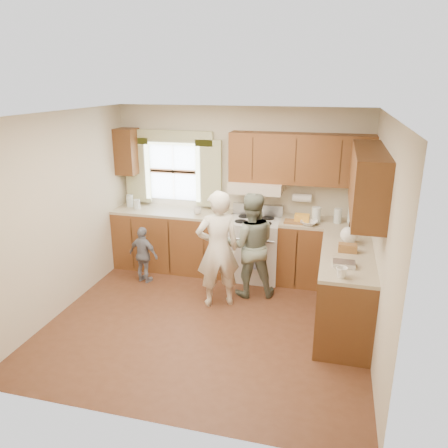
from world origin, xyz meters
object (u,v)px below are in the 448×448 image
(stove, at_px, (254,247))
(woman_left, at_px, (218,249))
(woman_right, at_px, (250,245))
(child, at_px, (144,255))

(stove, bearing_deg, woman_left, -107.18)
(woman_left, distance_m, woman_right, 0.52)
(child, bearing_deg, woman_left, 177.41)
(stove, distance_m, woman_left, 1.06)
(stove, relative_size, child, 1.27)
(stove, distance_m, woman_right, 0.64)
(stove, height_order, woman_left, woman_left)
(woman_right, bearing_deg, woman_left, 30.91)
(child, bearing_deg, stove, -144.38)
(woman_left, height_order, child, woman_left)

